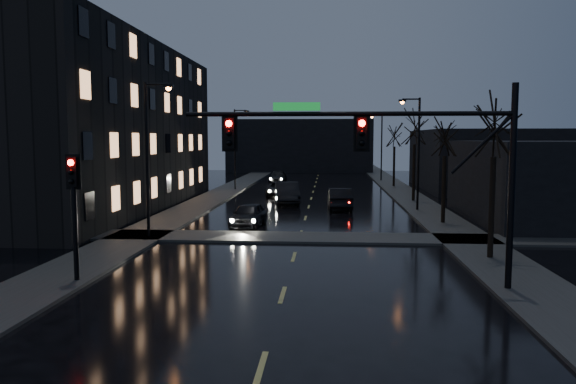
% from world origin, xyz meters
% --- Properties ---
extents(sidewalk_left, '(3.00, 140.00, 0.12)m').
position_xyz_m(sidewalk_left, '(-8.50, 35.00, 0.06)').
color(sidewalk_left, '#2D2D2B').
rests_on(sidewalk_left, ground).
extents(sidewalk_right, '(3.00, 140.00, 0.12)m').
position_xyz_m(sidewalk_right, '(8.50, 35.00, 0.06)').
color(sidewalk_right, '#2D2D2B').
rests_on(sidewalk_right, ground).
extents(sidewalk_cross, '(40.00, 3.00, 0.12)m').
position_xyz_m(sidewalk_cross, '(0.00, 18.50, 0.06)').
color(sidewalk_cross, '#2D2D2B').
rests_on(sidewalk_cross, ground).
extents(apartment_block, '(12.00, 30.00, 12.00)m').
position_xyz_m(apartment_block, '(-16.50, 30.00, 6.00)').
color(apartment_block, black).
rests_on(apartment_block, ground).
extents(commercial_right_near, '(10.00, 14.00, 5.00)m').
position_xyz_m(commercial_right_near, '(15.50, 26.00, 2.50)').
color(commercial_right_near, black).
rests_on(commercial_right_near, ground).
extents(commercial_right_far, '(12.00, 18.00, 6.00)m').
position_xyz_m(commercial_right_far, '(17.00, 48.00, 3.00)').
color(commercial_right_far, black).
rests_on(commercial_right_far, ground).
extents(far_block, '(22.00, 10.00, 8.00)m').
position_xyz_m(far_block, '(-3.00, 78.00, 4.00)').
color(far_block, black).
rests_on(far_block, ground).
extents(signal_mast, '(11.11, 0.41, 7.00)m').
position_xyz_m(signal_mast, '(3.85, 9.00, 4.87)').
color(signal_mast, black).
rests_on(signal_mast, ground).
extents(signal_pole_left, '(0.35, 0.41, 4.53)m').
position_xyz_m(signal_pole_left, '(-7.50, 8.99, 3.01)').
color(signal_pole_left, black).
rests_on(signal_pole_left, ground).
extents(tree_near, '(3.52, 3.52, 8.08)m').
position_xyz_m(tree_near, '(8.40, 14.00, 6.22)').
color(tree_near, black).
rests_on(tree_near, ground).
extents(tree_mid_a, '(3.30, 3.30, 7.58)m').
position_xyz_m(tree_mid_a, '(8.40, 24.00, 5.83)').
color(tree_mid_a, black).
rests_on(tree_mid_a, ground).
extents(tree_mid_b, '(3.74, 3.74, 8.59)m').
position_xyz_m(tree_mid_b, '(8.40, 36.00, 6.61)').
color(tree_mid_b, black).
rests_on(tree_mid_b, ground).
extents(tree_far, '(3.43, 3.43, 7.88)m').
position_xyz_m(tree_far, '(8.40, 50.00, 6.06)').
color(tree_far, black).
rests_on(tree_far, ground).
extents(streetlight_l_near, '(1.53, 0.28, 8.00)m').
position_xyz_m(streetlight_l_near, '(-7.58, 18.00, 4.77)').
color(streetlight_l_near, black).
rests_on(streetlight_l_near, ground).
extents(streetlight_l_far, '(1.53, 0.28, 8.00)m').
position_xyz_m(streetlight_l_far, '(-7.58, 45.00, 4.77)').
color(streetlight_l_far, black).
rests_on(streetlight_l_far, ground).
extents(streetlight_r_mid, '(1.53, 0.28, 8.00)m').
position_xyz_m(streetlight_r_mid, '(7.58, 30.00, 4.77)').
color(streetlight_r_mid, black).
rests_on(streetlight_r_mid, ground).
extents(streetlight_r_far, '(1.53, 0.28, 8.00)m').
position_xyz_m(streetlight_r_far, '(7.58, 58.00, 4.77)').
color(streetlight_r_far, black).
rests_on(streetlight_r_far, ground).
extents(oncoming_car_a, '(2.06, 4.20, 1.38)m').
position_xyz_m(oncoming_car_a, '(-3.21, 22.36, 0.69)').
color(oncoming_car_a, black).
rests_on(oncoming_car_a, ground).
extents(oncoming_car_b, '(2.46, 5.32, 1.69)m').
position_xyz_m(oncoming_car_b, '(-1.80, 34.05, 0.85)').
color(oncoming_car_b, black).
rests_on(oncoming_car_b, ground).
extents(oncoming_car_c, '(2.25, 4.68, 1.29)m').
position_xyz_m(oncoming_car_c, '(-2.96, 39.69, 0.64)').
color(oncoming_car_c, black).
rests_on(oncoming_car_c, ground).
extents(oncoming_car_d, '(1.92, 4.71, 1.37)m').
position_xyz_m(oncoming_car_d, '(-4.36, 54.05, 0.68)').
color(oncoming_car_d, black).
rests_on(oncoming_car_d, ground).
extents(lead_car, '(1.83, 4.78, 1.55)m').
position_xyz_m(lead_car, '(2.32, 30.85, 0.78)').
color(lead_car, black).
rests_on(lead_car, ground).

